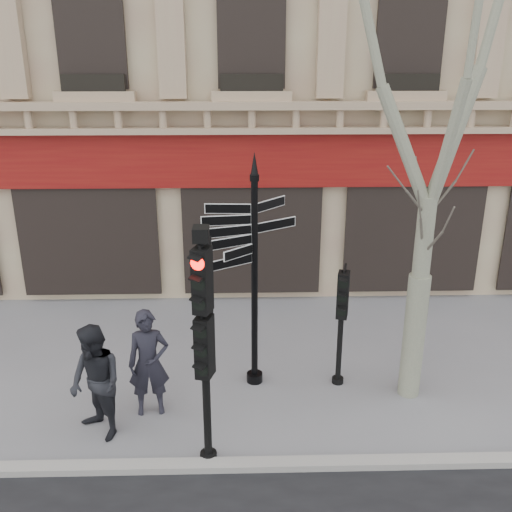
% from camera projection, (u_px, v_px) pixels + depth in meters
% --- Properties ---
extents(ground, '(80.00, 80.00, 0.00)m').
position_uv_depth(ground, '(258.00, 413.00, 10.04)').
color(ground, slate).
rests_on(ground, ground).
extents(kerb, '(80.00, 0.25, 0.12)m').
position_uv_depth(kerb, '(260.00, 465.00, 8.70)').
color(kerb, gray).
rests_on(kerb, ground).
extents(fingerpost, '(2.41, 2.41, 4.43)m').
position_uv_depth(fingerpost, '(254.00, 234.00, 10.00)').
color(fingerpost, black).
rests_on(fingerpost, ground).
extents(traffic_signal_main, '(0.49, 0.41, 3.80)m').
position_uv_depth(traffic_signal_main, '(204.00, 321.00, 8.08)').
color(traffic_signal_main, black).
rests_on(traffic_signal_main, ground).
extents(traffic_signal_secondary, '(0.44, 0.36, 2.30)m').
position_uv_depth(traffic_signal_secondary, '(342.00, 307.00, 10.41)').
color(traffic_signal_secondary, black).
rests_on(traffic_signal_secondary, ground).
extents(plane_tree, '(3.43, 3.43, 9.12)m').
position_uv_depth(plane_tree, '(447.00, 23.00, 8.45)').
color(plane_tree, gray).
rests_on(plane_tree, ground).
extents(pedestrian_a, '(0.77, 0.57, 1.94)m').
position_uv_depth(pedestrian_a, '(149.00, 363.00, 9.77)').
color(pedestrian_a, black).
rests_on(pedestrian_a, ground).
extents(pedestrian_b, '(1.20, 1.21, 1.97)m').
position_uv_depth(pedestrian_b, '(96.00, 383.00, 9.15)').
color(pedestrian_b, black).
rests_on(pedestrian_b, ground).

